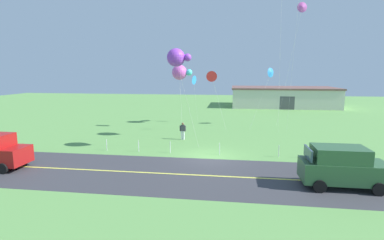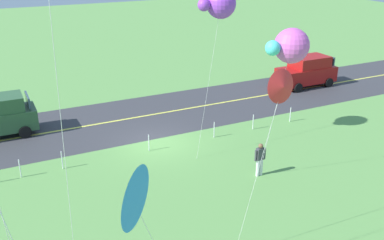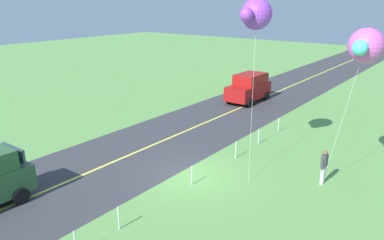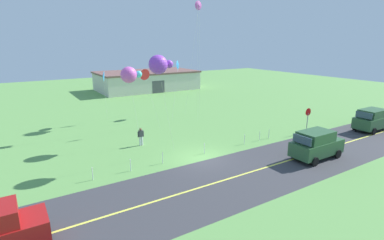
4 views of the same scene
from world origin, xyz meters
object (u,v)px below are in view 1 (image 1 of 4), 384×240
kite_green_far (194,80)px  kite_cyan_top (271,73)px  kite_blue_mid (177,58)px  kite_red_low (180,72)px  kite_pink_drift (212,76)px  warehouse_distant (282,97)px  car_suv_foreground (342,167)px  kite_yellow_high (302,8)px  person_adult_near (183,130)px

kite_green_far → kite_cyan_top: bearing=-5.2°
kite_cyan_top → kite_blue_mid: bearing=-124.8°
kite_red_low → kite_pink_drift: size_ratio=1.09×
kite_green_far → kite_blue_mid: bearing=-88.0°
warehouse_distant → car_suv_foreground: bearing=-94.4°
car_suv_foreground → kite_yellow_high: kite_yellow_high is taller
person_adult_near → kite_pink_drift: 6.78m
kite_pink_drift → kite_green_far: bearing=115.6°
kite_red_low → kite_pink_drift: kite_red_low is taller
car_suv_foreground → kite_green_far: (-10.73, 19.59, 4.07)m
person_adult_near → kite_blue_mid: 7.39m
kite_red_low → kite_yellow_high: kite_yellow_high is taller
kite_pink_drift → kite_cyan_top: size_ratio=0.94×
kite_yellow_high → kite_pink_drift: bearing=-153.7°
kite_yellow_high → kite_blue_mid: bearing=-133.0°
kite_yellow_high → kite_cyan_top: size_ratio=2.05×
kite_yellow_high → kite_cyan_top: (-3.04, -0.12, -7.01)m
kite_blue_mid → kite_pink_drift: 8.17m
kite_yellow_high → person_adult_near: bearing=-143.3°
kite_yellow_high → kite_pink_drift: 12.92m
kite_blue_mid → kite_yellow_high: (11.61, 12.43, 5.85)m
person_adult_near → kite_cyan_top: bearing=39.8°
kite_cyan_top → warehouse_distant: size_ratio=0.37×
kite_red_low → kite_green_far: kite_red_low is taller
kite_yellow_high → warehouse_distant: size_ratio=0.75×
person_adult_near → kite_pink_drift: (2.32, 4.09, 4.89)m
person_adult_near → kite_blue_mid: size_ratio=0.20×
kite_pink_drift → kite_yellow_high: bearing=26.3°
kite_red_low → kite_cyan_top: (9.16, 7.71, -0.04)m
person_adult_near → kite_cyan_top: (8.77, 8.68, 5.27)m
warehouse_distant → kite_red_low: bearing=-116.1°
kite_yellow_high → warehouse_distant: bearing=85.4°
car_suv_foreground → kite_green_far: kite_green_far is taller
person_adult_near → kite_cyan_top: kite_cyan_top is taller
car_suv_foreground → warehouse_distant: warehouse_distant is taller
person_adult_near → kite_green_far: kite_green_far is taller
kite_yellow_high → kite_cyan_top: kite_yellow_high is taller
kite_red_low → person_adult_near: bearing=-68.3°
kite_blue_mid → kite_yellow_high: size_ratio=0.58×
kite_red_low → kite_green_far: bearing=89.2°
person_adult_near → kite_pink_drift: kite_pink_drift is taller
kite_green_far → kite_pink_drift: 6.02m
kite_green_far → person_adult_near: bearing=-88.4°
car_suv_foreground → person_adult_near: (-10.46, 10.09, -0.29)m
car_suv_foreground → kite_pink_drift: kite_pink_drift is taller
kite_blue_mid → kite_cyan_top: (8.57, 12.32, -1.17)m
kite_blue_mid → kite_green_far: 13.31m
kite_red_low → kite_blue_mid: bearing=-82.8°
kite_cyan_top → warehouse_distant: (4.68, 20.52, -4.37)m
kite_green_far → kite_cyan_top: kite_cyan_top is taller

